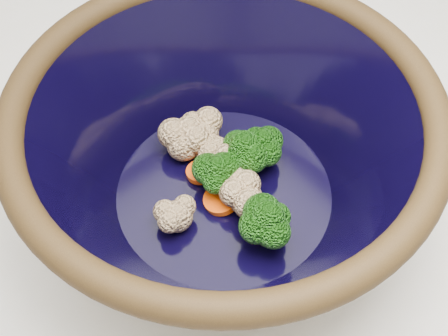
{
  "coord_description": "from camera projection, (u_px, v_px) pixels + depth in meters",
  "views": [
    {
      "loc": [
        -0.15,
        -0.31,
        1.39
      ],
      "look_at": [
        0.04,
        -0.07,
        0.97
      ],
      "focal_mm": 50.0,
      "sensor_mm": 36.0,
      "label": 1
    }
  ],
  "objects": [
    {
      "name": "vegetable_pile",
      "position": [
        231.0,
        170.0,
        0.54
      ],
      "size": [
        0.13,
        0.15,
        0.05
      ],
      "color": "#608442",
      "rests_on": "mixing_bowl"
    },
    {
      "name": "mixing_bowl",
      "position": [
        224.0,
        157.0,
        0.51
      ],
      "size": [
        0.36,
        0.36,
        0.15
      ],
      "rotation": [
        0.0,
        0.0,
        -0.1
      ],
      "color": "black",
      "rests_on": "counter"
    }
  ]
}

